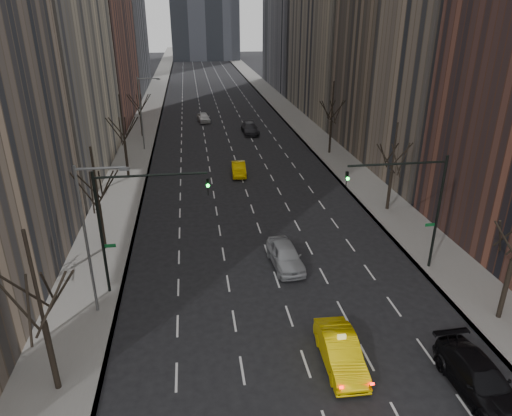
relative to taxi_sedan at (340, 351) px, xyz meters
name	(u,v)px	position (x,y,z in m)	size (l,w,h in m)	color
sidewalk_left	(150,111)	(-13.94, 66.26, -0.72)	(4.50, 320.00, 0.15)	slate
sidewalk_right	(284,107)	(10.56, 66.26, -0.72)	(4.50, 320.00, 0.15)	slate
tree_lw_a	(44,322)	(-13.69, 0.26, 3.08)	(3.36, 3.50, 8.28)	black
tree_lw_b	(99,204)	(-13.69, 14.26, 2.92)	(3.36, 3.50, 7.82)	black
tree_lw_c	(125,142)	(-13.69, 30.26, 3.24)	(3.36, 3.50, 8.74)	black
tree_lw_d	(140,112)	(-13.69, 48.26, 2.76)	(3.36, 3.50, 7.36)	black
tree_rw_b	(392,171)	(10.31, 18.26, 2.92)	(3.36, 3.50, 7.82)	black
tree_rw_c	(331,122)	(10.31, 36.26, 3.24)	(3.36, 3.50, 8.74)	black
traffic_mast_left	(128,213)	(-10.80, 8.26, 4.69)	(6.69, 0.39, 8.00)	black
traffic_mast_right	(416,196)	(7.42, 8.26, 4.69)	(6.69, 0.39, 8.00)	black
streetlight_near	(91,227)	(-12.53, 6.26, 4.82)	(2.83, 0.22, 9.00)	slate
streetlight_far	(143,106)	(-12.53, 41.26, 4.82)	(2.83, 0.22, 9.00)	slate
taxi_sedan	(340,351)	(0.00, 0.00, 0.00)	(1.69, 4.85, 1.60)	yellow
silver_sedan_ahead	(285,255)	(-0.77, 9.98, 0.03)	(1.95, 4.85, 1.65)	#9EA0A5
parked_suv_black	(480,379)	(5.81, -2.74, 0.00)	(2.24, 5.52, 1.60)	black
far_taxi	(239,169)	(-1.88, 29.76, -0.10)	(1.47, 4.21, 1.39)	#E4B504
far_suv_grey	(250,128)	(1.74, 47.81, -0.02)	(2.19, 5.38, 1.56)	#2A2A2E
far_car_white	(204,117)	(-4.67, 56.59, -0.06)	(1.75, 4.34, 1.48)	white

